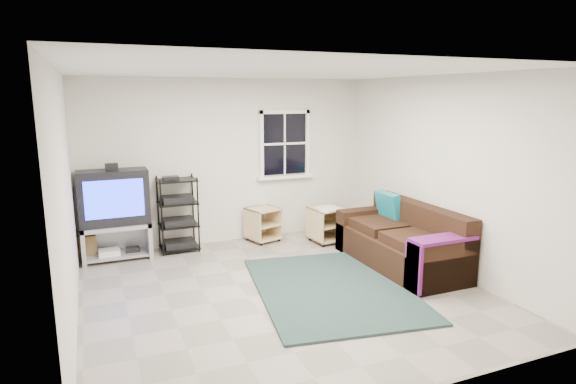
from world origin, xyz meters
name	(u,v)px	position (x,y,z in m)	size (l,w,h in m)	color
room	(285,148)	(0.95, 2.27, 1.48)	(4.60, 4.62, 4.60)	gray
tv_unit	(114,207)	(-1.77, 2.04, 0.77)	(0.95, 0.48, 1.40)	#9E9EA6
av_rack	(178,219)	(-0.88, 2.07, 0.50)	(0.57, 0.42, 1.15)	black
side_table_left	(262,223)	(0.47, 2.09, 0.29)	(0.58, 0.58, 0.54)	#DBB986
side_table_right	(326,222)	(1.41, 1.62, 0.33)	(0.56, 0.57, 0.59)	#DBB986
sofa	(402,243)	(1.86, 0.20, 0.33)	(0.91, 2.05, 0.94)	black
shag_rug	(332,288)	(0.57, -0.17, 0.01)	(1.78, 2.45, 0.03)	#322016
paper_bag	(87,247)	(-2.18, 2.18, 0.18)	(0.25, 0.16, 0.35)	olive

